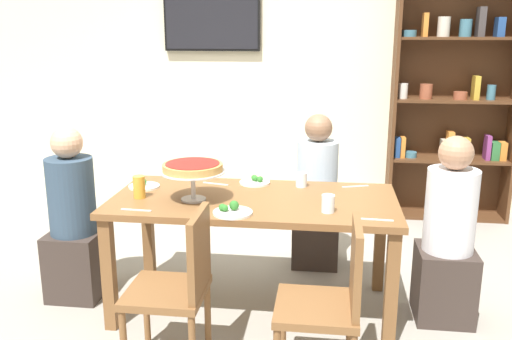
% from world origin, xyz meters
% --- Properties ---
extents(ground_plane, '(12.00, 12.00, 0.00)m').
position_xyz_m(ground_plane, '(0.00, 0.00, 0.00)').
color(ground_plane, gray).
extents(rear_partition, '(8.00, 0.12, 2.80)m').
position_xyz_m(rear_partition, '(0.00, 2.20, 1.40)').
color(rear_partition, beige).
rests_on(rear_partition, ground_plane).
extents(dining_table, '(1.74, 0.84, 0.74)m').
position_xyz_m(dining_table, '(0.00, 0.00, 0.65)').
color(dining_table, brown).
rests_on(dining_table, ground_plane).
extents(bookshelf, '(1.10, 0.30, 2.21)m').
position_xyz_m(bookshelf, '(1.57, 2.02, 1.11)').
color(bookshelf, '#4C2D19').
rests_on(bookshelf, ground_plane).
extents(television, '(0.92, 0.05, 0.56)m').
position_xyz_m(television, '(-0.69, 2.11, 1.82)').
color(television, black).
extents(diner_head_west, '(0.34, 0.34, 1.15)m').
position_xyz_m(diner_head_west, '(-1.19, 0.01, 0.49)').
color(diner_head_west, '#382D28').
rests_on(diner_head_west, ground_plane).
extents(diner_head_east, '(0.34, 0.34, 1.15)m').
position_xyz_m(diner_head_east, '(1.18, 0.03, 0.49)').
color(diner_head_east, '#382D28').
rests_on(diner_head_east, ground_plane).
extents(diner_far_right, '(0.34, 0.34, 1.15)m').
position_xyz_m(diner_far_right, '(0.37, 0.75, 0.49)').
color(diner_far_right, '#382D28').
rests_on(diner_far_right, ground_plane).
extents(chair_near_right, '(0.40, 0.40, 0.87)m').
position_xyz_m(chair_near_right, '(0.48, -0.75, 0.49)').
color(chair_near_right, brown).
rests_on(chair_near_right, ground_plane).
extents(chair_near_left, '(0.40, 0.40, 0.87)m').
position_xyz_m(chair_near_left, '(-0.29, -0.69, 0.49)').
color(chair_near_left, brown).
rests_on(chair_near_left, ground_plane).
extents(deep_dish_pizza_stand, '(0.39, 0.39, 0.23)m').
position_xyz_m(deep_dish_pizza_stand, '(-0.36, -0.10, 0.93)').
color(deep_dish_pizza_stand, silver).
rests_on(deep_dish_pizza_stand, dining_table).
extents(salad_plate_near_diner, '(0.22, 0.22, 0.07)m').
position_xyz_m(salad_plate_near_diner, '(-0.08, -0.31, 0.76)').
color(salad_plate_near_diner, white).
rests_on(salad_plate_near_diner, dining_table).
extents(salad_plate_far_diner, '(0.20, 0.20, 0.06)m').
position_xyz_m(salad_plate_far_diner, '(-0.74, 0.13, 0.75)').
color(salad_plate_far_diner, white).
rests_on(salad_plate_far_diner, dining_table).
extents(salad_plate_spare, '(0.20, 0.20, 0.06)m').
position_xyz_m(salad_plate_spare, '(-0.03, 0.32, 0.75)').
color(salad_plate_spare, white).
rests_on(salad_plate_spare, dining_table).
extents(beer_glass_amber_tall, '(0.07, 0.07, 0.14)m').
position_xyz_m(beer_glass_amber_tall, '(-0.69, -0.09, 0.81)').
color(beer_glass_amber_tall, gold).
rests_on(beer_glass_amber_tall, dining_table).
extents(water_glass_clear_near, '(0.07, 0.07, 0.10)m').
position_xyz_m(water_glass_clear_near, '(0.28, 0.28, 0.79)').
color(water_glass_clear_near, white).
rests_on(water_glass_clear_near, dining_table).
extents(water_glass_clear_far, '(0.07, 0.07, 0.10)m').
position_xyz_m(water_glass_clear_far, '(0.45, -0.21, 0.79)').
color(water_glass_clear_far, white).
rests_on(water_glass_clear_far, dining_table).
extents(cutlery_fork_near, '(0.18, 0.06, 0.00)m').
position_xyz_m(cutlery_fork_near, '(-0.29, 0.27, 0.74)').
color(cutlery_fork_near, silver).
rests_on(cutlery_fork_near, dining_table).
extents(cutlery_knife_near, '(0.18, 0.02, 0.00)m').
position_xyz_m(cutlery_knife_near, '(-0.63, -0.33, 0.74)').
color(cutlery_knife_near, silver).
rests_on(cutlery_knife_near, dining_table).
extents(cutlery_fork_far, '(0.18, 0.03, 0.00)m').
position_xyz_m(cutlery_fork_far, '(0.71, -0.31, 0.74)').
color(cutlery_fork_far, silver).
rests_on(cutlery_fork_far, dining_table).
extents(cutlery_knife_far, '(0.17, 0.08, 0.00)m').
position_xyz_m(cutlery_knife_far, '(0.63, 0.32, 0.74)').
color(cutlery_knife_far, silver).
rests_on(cutlery_knife_far, dining_table).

